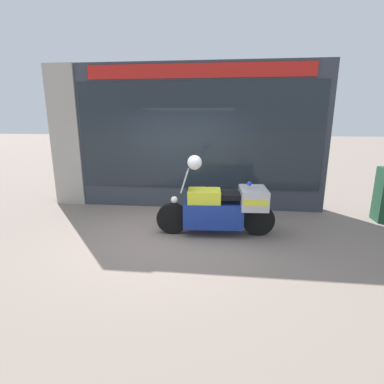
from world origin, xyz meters
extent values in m
plane|color=gray|center=(0.00, 0.00, 0.00)|extent=(60.00, 60.00, 0.00)
cube|color=#333842|center=(0.00, 2.00, 1.77)|extent=(6.91, 0.40, 3.55)
cube|color=#A39E93|center=(-3.07, 2.03, 1.77)|extent=(0.78, 0.55, 3.55)
cube|color=#1E262D|center=(0.35, 1.79, 1.82)|extent=(5.90, 0.02, 2.55)
cube|color=red|center=(0.35, 1.78, 3.32)|extent=(5.31, 0.03, 0.32)
cube|color=slate|center=(0.31, 2.01, 0.28)|extent=(5.68, 0.30, 0.55)
cube|color=silver|center=(0.31, 2.15, 1.13)|extent=(5.68, 0.02, 1.21)
cube|color=beige|center=(0.31, 2.01, 1.73)|extent=(5.68, 0.30, 0.02)
cube|color=#C68E19|center=(-1.71, 2.01, 1.77)|extent=(0.18, 0.04, 0.06)
cube|color=navy|center=(-0.36, 2.01, 1.77)|extent=(0.18, 0.04, 0.06)
cube|color=#195623|center=(0.99, 2.01, 1.77)|extent=(0.18, 0.04, 0.06)
cube|color=black|center=(2.34, 2.01, 1.77)|extent=(0.18, 0.04, 0.06)
cube|color=#2866B7|center=(-1.03, 1.94, 0.69)|extent=(0.19, 0.04, 0.27)
cube|color=red|center=(1.66, 1.94, 0.69)|extent=(0.19, 0.03, 0.27)
cylinder|color=black|center=(0.03, 0.08, 0.31)|extent=(0.64, 0.18, 0.63)
cylinder|color=black|center=(1.74, 0.19, 0.31)|extent=(0.64, 0.18, 0.63)
cube|color=navy|center=(0.84, 0.13, 0.42)|extent=(1.20, 0.61, 0.49)
cube|color=yellow|center=(0.66, 0.12, 0.78)|extent=(0.66, 0.53, 0.28)
cube|color=black|center=(1.10, 0.15, 0.81)|extent=(0.70, 0.45, 0.10)
cube|color=#B7B7BC|center=(1.61, 0.18, 0.77)|extent=(0.55, 0.77, 0.38)
cube|color=yellow|center=(1.61, 0.18, 0.77)|extent=(0.50, 0.77, 0.11)
cube|color=#B2BCC6|center=(0.28, 0.09, 1.09)|extent=(0.18, 0.39, 0.43)
sphere|color=white|center=(0.07, 0.08, 0.70)|extent=(0.14, 0.14, 0.14)
sphere|color=blue|center=(1.52, 0.17, 1.05)|extent=(0.09, 0.09, 0.09)
sphere|color=white|center=(0.47, 0.10, 1.45)|extent=(0.28, 0.28, 0.28)
camera|label=1|loc=(1.09, -5.53, 2.33)|focal=28.00mm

